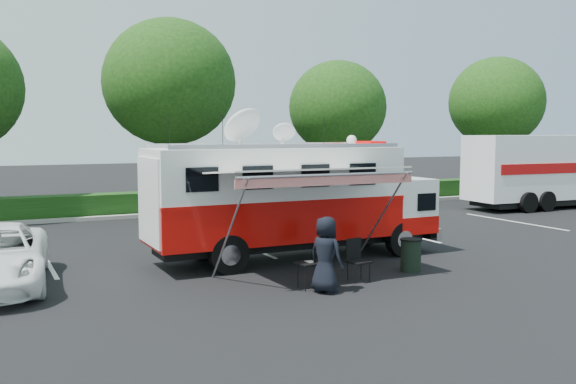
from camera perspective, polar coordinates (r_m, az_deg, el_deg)
name	(u,v)px	position (r m, az deg, el deg)	size (l,w,h in m)	color
ground_plane	(296,259)	(18.62, 0.68, -5.96)	(120.00, 120.00, 0.00)	black
back_border	(194,103)	(30.71, -8.34, 7.81)	(60.00, 6.14, 8.87)	#9E998E
stall_lines	(241,244)	(21.11, -4.21, -4.62)	(24.12, 5.50, 0.01)	silver
command_truck	(293,198)	(18.32, 0.48, -0.56)	(8.58, 2.36, 4.12)	black
awning	(310,173)	(15.72, 1.96, 1.69)	(4.68, 2.44, 2.83)	silver
person	(326,292)	(14.84, 3.36, -8.90)	(0.86, 0.56, 1.75)	black
folding_table	(313,264)	(15.09, 2.25, -6.40)	(0.77, 0.57, 0.63)	black
folding_chair	(356,256)	(15.93, 6.07, -5.67)	(0.57, 0.60, 1.03)	black
trash_bin	(411,255)	(17.24, 10.87, -5.51)	(0.58, 0.58, 0.86)	black
semi_trailer	(570,169)	(34.40, 23.75, 1.89)	(11.47, 2.97, 3.50)	white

